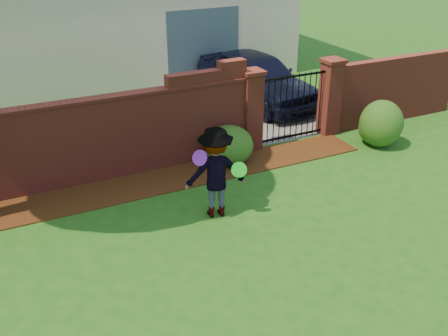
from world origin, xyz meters
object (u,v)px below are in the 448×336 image
car (263,80)px  frisbee_purple (200,158)px  man (216,173)px  frisbee_green (239,170)px

car → frisbee_purple: (-4.22, -5.15, 0.58)m
man → frisbee_purple: (-0.40, -0.23, 0.48)m
frisbee_purple → frisbee_green: size_ratio=0.98×
car → man: bearing=-135.2°
man → frisbee_green: size_ratio=6.07×
car → frisbee_green: 6.30m
man → frisbee_purple: 0.66m
frisbee_green → frisbee_purple: bearing=174.3°
frisbee_green → car: bearing=56.0°
car → frisbee_purple: car is taller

